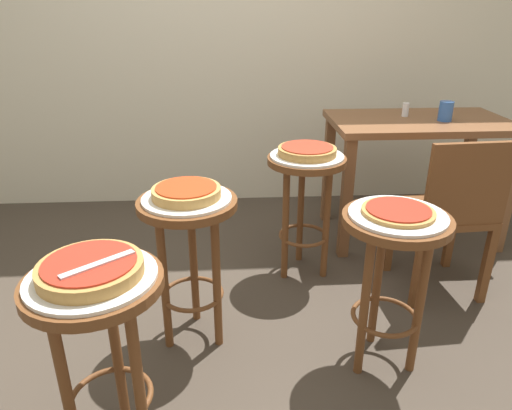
# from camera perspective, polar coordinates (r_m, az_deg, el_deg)

# --- Properties ---
(ground_plane) EXTENTS (6.00, 6.00, 0.00)m
(ground_plane) POSITION_cam_1_polar(r_m,az_deg,el_deg) (2.31, -2.57, -14.52)
(ground_plane) COLOR #42382D
(stool_foreground) EXTENTS (0.41, 0.41, 0.68)m
(stool_foreground) POSITION_cam_1_polar(r_m,az_deg,el_deg) (1.56, -18.42, -13.78)
(stool_foreground) COLOR brown
(stool_foreground) RESTS_ON ground_plane
(serving_plate_foreground) EXTENTS (0.38, 0.38, 0.01)m
(serving_plate_foreground) POSITION_cam_1_polar(r_m,az_deg,el_deg) (1.46, -19.29, -8.25)
(serving_plate_foreground) COLOR white
(serving_plate_foreground) RESTS_ON stool_foreground
(pizza_foreground) EXTENTS (0.30, 0.30, 0.05)m
(pizza_foreground) POSITION_cam_1_polar(r_m,az_deg,el_deg) (1.45, -19.43, -7.28)
(pizza_foreground) COLOR #B78442
(pizza_foreground) RESTS_ON serving_plate_foreground
(stool_middle) EXTENTS (0.41, 0.41, 0.68)m
(stool_middle) POSITION_cam_1_polar(r_m,az_deg,el_deg) (1.92, 16.19, -5.95)
(stool_middle) COLOR brown
(stool_middle) RESTS_ON ground_plane
(serving_plate_middle) EXTENTS (0.37, 0.37, 0.01)m
(serving_plate_middle) POSITION_cam_1_polar(r_m,az_deg,el_deg) (1.84, 16.80, -1.18)
(serving_plate_middle) COLOR silver
(serving_plate_middle) RESTS_ON stool_middle
(pizza_middle) EXTENTS (0.27, 0.27, 0.02)m
(pizza_middle) POSITION_cam_1_polar(r_m,az_deg,el_deg) (1.83, 16.85, -0.72)
(pizza_middle) COLOR #B78442
(pizza_middle) RESTS_ON serving_plate_middle
(stool_leftside) EXTENTS (0.41, 0.41, 0.68)m
(stool_leftside) POSITION_cam_1_polar(r_m,az_deg,el_deg) (2.01, -8.10, -3.83)
(stool_leftside) COLOR brown
(stool_leftside) RESTS_ON ground_plane
(serving_plate_leftside) EXTENTS (0.37, 0.37, 0.01)m
(serving_plate_leftside) POSITION_cam_1_polar(r_m,az_deg,el_deg) (1.93, -8.39, 0.80)
(serving_plate_leftside) COLOR white
(serving_plate_leftside) RESTS_ON stool_leftside
(pizza_leftside) EXTENTS (0.28, 0.28, 0.05)m
(pizza_leftside) POSITION_cam_1_polar(r_m,az_deg,el_deg) (1.92, -8.44, 1.58)
(pizza_leftside) COLOR tan
(pizza_leftside) RESTS_ON serving_plate_leftside
(stool_rear) EXTENTS (0.41, 0.41, 0.68)m
(stool_rear) POSITION_cam_1_polar(r_m,az_deg,el_deg) (2.52, 6.02, 2.12)
(stool_rear) COLOR brown
(stool_rear) RESTS_ON ground_plane
(serving_plate_rear) EXTENTS (0.38, 0.38, 0.01)m
(serving_plate_rear) POSITION_cam_1_polar(r_m,az_deg,el_deg) (2.47, 6.19, 5.92)
(serving_plate_rear) COLOR white
(serving_plate_rear) RESTS_ON stool_rear
(pizza_rear) EXTENTS (0.30, 0.30, 0.05)m
(pizza_rear) POSITION_cam_1_polar(r_m,az_deg,el_deg) (2.46, 6.22, 6.55)
(pizza_rear) COLOR #B78442
(pizza_rear) RESTS_ON serving_plate_rear
(dining_table) EXTENTS (1.07, 0.63, 0.77)m
(dining_table) POSITION_cam_1_polar(r_m,az_deg,el_deg) (3.08, 18.96, 7.49)
(dining_table) COLOR brown
(dining_table) RESTS_ON ground_plane
(cup_near_edge) EXTENTS (0.08, 0.08, 0.11)m
(cup_near_edge) POSITION_cam_1_polar(r_m,az_deg,el_deg) (3.04, 22.01, 10.50)
(cup_near_edge) COLOR #3360B2
(cup_near_edge) RESTS_ON dining_table
(condiment_shaker) EXTENTS (0.04, 0.04, 0.08)m
(condiment_shaker) POSITION_cam_1_polar(r_m,az_deg,el_deg) (3.08, 17.67, 10.95)
(condiment_shaker) COLOR white
(condiment_shaker) RESTS_ON dining_table
(wooden_chair) EXTENTS (0.42, 0.42, 0.85)m
(wooden_chair) POSITION_cam_1_polar(r_m,az_deg,el_deg) (2.52, 22.44, -0.71)
(wooden_chair) COLOR brown
(wooden_chair) RESTS_ON ground_plane
(pizza_server_knife) EXTENTS (0.19, 0.16, 0.01)m
(pizza_server_knife) POSITION_cam_1_polar(r_m,az_deg,el_deg) (1.41, -18.60, -6.77)
(pizza_server_knife) COLOR silver
(pizza_server_knife) RESTS_ON pizza_foreground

